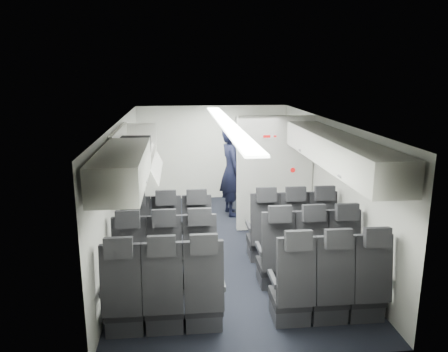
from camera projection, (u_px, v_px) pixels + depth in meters
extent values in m
cube|color=black|center=(226.00, 247.00, 7.42)|extent=(3.40, 6.00, 0.01)
cube|color=white|center=(227.00, 121.00, 6.91)|extent=(3.40, 6.00, 0.01)
cube|color=silver|center=(212.00, 153.00, 10.06)|extent=(3.40, 0.01, 2.15)
cube|color=silver|center=(260.00, 265.00, 4.27)|extent=(3.40, 0.01, 2.15)
cube|color=silver|center=(121.00, 189.00, 6.99)|extent=(0.01, 6.00, 2.15)
cube|color=silver|center=(327.00, 183.00, 7.33)|extent=(0.01, 6.00, 2.15)
cube|color=white|center=(227.00, 123.00, 6.92)|extent=(0.25, 5.52, 0.03)
cube|color=black|center=(139.00, 246.00, 6.78)|extent=(0.44, 0.46, 0.12)
cube|color=#2D2D33|center=(139.00, 256.00, 6.82)|extent=(0.42, 0.42, 0.22)
cube|color=black|center=(136.00, 224.00, 6.46)|extent=(0.44, 0.20, 0.80)
cube|color=black|center=(135.00, 199.00, 6.32)|extent=(0.30, 0.12, 0.23)
cube|color=#2D2D33|center=(123.00, 230.00, 6.66)|extent=(0.05, 0.40, 0.06)
cube|color=#2D2D33|center=(152.00, 229.00, 6.71)|extent=(0.05, 0.40, 0.06)
cube|color=black|center=(168.00, 245.00, 6.82)|extent=(0.44, 0.46, 0.12)
cube|color=#2D2D33|center=(168.00, 254.00, 6.86)|extent=(0.42, 0.42, 0.22)
cube|color=black|center=(167.00, 222.00, 6.50)|extent=(0.44, 0.20, 0.80)
cube|color=black|center=(166.00, 198.00, 6.36)|extent=(0.30, 0.12, 0.23)
cube|color=#2D2D33|center=(153.00, 229.00, 6.71)|extent=(0.05, 0.40, 0.06)
cube|color=#2D2D33|center=(182.00, 228.00, 6.75)|extent=(0.05, 0.40, 0.06)
cube|color=black|center=(197.00, 244.00, 6.87)|extent=(0.44, 0.46, 0.12)
cube|color=#2D2D33|center=(197.00, 253.00, 6.91)|extent=(0.42, 0.42, 0.22)
cube|color=black|center=(197.00, 221.00, 6.55)|extent=(0.44, 0.20, 0.80)
cube|color=black|center=(197.00, 197.00, 6.41)|extent=(0.30, 0.12, 0.23)
cube|color=#2D2D33|center=(182.00, 228.00, 6.75)|extent=(0.05, 0.40, 0.06)
cube|color=#2D2D33|center=(211.00, 227.00, 6.80)|extent=(0.05, 0.40, 0.06)
cube|color=black|center=(262.00, 241.00, 6.97)|extent=(0.44, 0.46, 0.12)
cube|color=#2D2D33|center=(262.00, 250.00, 7.01)|extent=(0.42, 0.42, 0.22)
cube|color=black|center=(265.00, 219.00, 6.65)|extent=(0.44, 0.20, 0.80)
cube|color=black|center=(266.00, 195.00, 6.51)|extent=(0.30, 0.12, 0.23)
cube|color=#2D2D33|center=(249.00, 226.00, 6.86)|extent=(0.05, 0.40, 0.06)
cube|color=#2D2D33|center=(276.00, 225.00, 6.90)|extent=(0.05, 0.40, 0.06)
cube|color=black|center=(289.00, 240.00, 7.02)|extent=(0.44, 0.46, 0.12)
cube|color=#2D2D33|center=(289.00, 249.00, 7.06)|extent=(0.42, 0.42, 0.22)
cube|color=black|center=(294.00, 218.00, 6.70)|extent=(0.44, 0.20, 0.80)
cube|color=black|center=(296.00, 194.00, 6.56)|extent=(0.30, 0.12, 0.23)
cube|color=#2D2D33|center=(277.00, 225.00, 6.90)|extent=(0.05, 0.40, 0.06)
cube|color=#2D2D33|center=(304.00, 224.00, 6.94)|extent=(0.05, 0.40, 0.06)
cube|color=black|center=(317.00, 239.00, 7.06)|extent=(0.44, 0.46, 0.12)
cube|color=#2D2D33|center=(316.00, 248.00, 7.10)|extent=(0.42, 0.42, 0.22)
cube|color=black|center=(322.00, 217.00, 6.74)|extent=(0.44, 0.20, 0.80)
cube|color=black|center=(325.00, 193.00, 6.60)|extent=(0.30, 0.12, 0.23)
cube|color=#2D2D33|center=(305.00, 224.00, 6.95)|extent=(0.05, 0.40, 0.06)
cube|color=#2D2D33|center=(331.00, 223.00, 6.99)|extent=(0.05, 0.40, 0.06)
cube|color=black|center=(133.00, 272.00, 5.91)|extent=(0.44, 0.46, 0.12)
cube|color=#2D2D33|center=(134.00, 283.00, 5.95)|extent=(0.42, 0.42, 0.22)
cube|color=black|center=(130.00, 248.00, 5.59)|extent=(0.44, 0.20, 0.80)
cube|color=black|center=(128.00, 219.00, 5.45)|extent=(0.30, 0.12, 0.23)
cube|color=#2D2D33|center=(115.00, 254.00, 5.79)|extent=(0.05, 0.40, 0.06)
cube|color=#2D2D33|center=(149.00, 253.00, 5.84)|extent=(0.05, 0.40, 0.06)
cube|color=black|center=(167.00, 270.00, 5.95)|extent=(0.44, 0.46, 0.12)
cube|color=#2D2D33|center=(167.00, 281.00, 5.99)|extent=(0.42, 0.42, 0.22)
cube|color=black|center=(165.00, 246.00, 5.63)|extent=(0.44, 0.20, 0.80)
cube|color=black|center=(164.00, 218.00, 5.49)|extent=(0.30, 0.12, 0.23)
cube|color=#2D2D33|center=(149.00, 253.00, 5.84)|extent=(0.05, 0.40, 0.06)
cube|color=#2D2D33|center=(182.00, 252.00, 5.88)|extent=(0.05, 0.40, 0.06)
cube|color=black|center=(200.00, 269.00, 6.00)|extent=(0.44, 0.46, 0.12)
cube|color=#2D2D33|center=(200.00, 280.00, 6.04)|extent=(0.42, 0.42, 0.22)
cube|color=black|center=(200.00, 245.00, 5.68)|extent=(0.44, 0.20, 0.80)
cube|color=black|center=(200.00, 217.00, 5.54)|extent=(0.30, 0.12, 0.23)
cube|color=#2D2D33|center=(183.00, 252.00, 5.88)|extent=(0.05, 0.40, 0.06)
cube|color=#2D2D33|center=(216.00, 250.00, 5.93)|extent=(0.05, 0.40, 0.06)
cube|color=black|center=(274.00, 266.00, 6.10)|extent=(0.44, 0.46, 0.12)
cube|color=#2D2D33|center=(273.00, 276.00, 6.14)|extent=(0.42, 0.42, 0.22)
cube|color=black|center=(278.00, 242.00, 5.78)|extent=(0.44, 0.20, 0.80)
cube|color=black|center=(280.00, 214.00, 5.64)|extent=(0.30, 0.12, 0.23)
cube|color=#2D2D33|center=(259.00, 248.00, 5.99)|extent=(0.05, 0.40, 0.06)
cube|color=#2D2D33|center=(290.00, 247.00, 6.03)|extent=(0.05, 0.40, 0.06)
cube|color=black|center=(305.00, 264.00, 6.15)|extent=(0.44, 0.46, 0.12)
cube|color=#2D2D33|center=(305.00, 275.00, 6.19)|extent=(0.42, 0.42, 0.22)
cube|color=black|center=(311.00, 240.00, 5.83)|extent=(0.44, 0.20, 0.80)
cube|color=black|center=(314.00, 213.00, 5.69)|extent=(0.30, 0.12, 0.23)
cube|color=#2D2D33|center=(291.00, 247.00, 6.03)|extent=(0.05, 0.40, 0.06)
cube|color=#2D2D33|center=(322.00, 246.00, 6.08)|extent=(0.05, 0.40, 0.06)
cube|color=black|center=(336.00, 263.00, 6.19)|extent=(0.44, 0.46, 0.12)
cube|color=#2D2D33|center=(335.00, 273.00, 6.23)|extent=(0.42, 0.42, 0.22)
cube|color=black|center=(344.00, 239.00, 5.87)|extent=(0.44, 0.20, 0.80)
cube|color=black|center=(347.00, 212.00, 5.73)|extent=(0.30, 0.12, 0.23)
cube|color=#2D2D33|center=(323.00, 246.00, 6.08)|extent=(0.05, 0.40, 0.06)
cube|color=#2D2D33|center=(353.00, 245.00, 6.12)|extent=(0.05, 0.40, 0.06)
cube|color=black|center=(126.00, 307.00, 5.04)|extent=(0.44, 0.46, 0.12)
cube|color=#2D2D33|center=(126.00, 319.00, 5.08)|extent=(0.42, 0.42, 0.22)
cube|color=black|center=(121.00, 280.00, 4.72)|extent=(0.44, 0.20, 0.80)
cube|color=black|center=(118.00, 248.00, 4.58)|extent=(0.30, 0.12, 0.23)
cube|color=#2D2D33|center=(104.00, 287.00, 4.92)|extent=(0.05, 0.40, 0.06)
cube|color=#2D2D33|center=(144.00, 285.00, 4.97)|extent=(0.05, 0.40, 0.06)
cube|color=black|center=(165.00, 305.00, 5.08)|extent=(0.44, 0.46, 0.12)
cube|color=#2D2D33|center=(165.00, 317.00, 5.12)|extent=(0.42, 0.42, 0.22)
cube|color=black|center=(163.00, 278.00, 4.77)|extent=(0.44, 0.20, 0.80)
cube|color=black|center=(161.00, 246.00, 4.62)|extent=(0.30, 0.12, 0.23)
cube|color=#2D2D33|center=(144.00, 285.00, 4.97)|extent=(0.05, 0.40, 0.06)
cube|color=#2D2D33|center=(183.00, 283.00, 5.01)|extent=(0.05, 0.40, 0.06)
cube|color=black|center=(203.00, 303.00, 5.13)|extent=(0.44, 0.46, 0.12)
cube|color=#2D2D33|center=(203.00, 315.00, 5.17)|extent=(0.42, 0.42, 0.22)
cube|color=black|center=(204.00, 276.00, 4.81)|extent=(0.44, 0.20, 0.80)
cube|color=black|center=(204.00, 244.00, 4.67)|extent=(0.30, 0.12, 0.23)
cube|color=#2D2D33|center=(184.00, 283.00, 5.01)|extent=(0.05, 0.40, 0.06)
cube|color=#2D2D33|center=(222.00, 281.00, 5.06)|extent=(0.05, 0.40, 0.06)
cube|color=black|center=(290.00, 298.00, 5.23)|extent=(0.44, 0.46, 0.12)
cube|color=#2D2D33|center=(289.00, 310.00, 5.27)|extent=(0.42, 0.42, 0.22)
cube|color=black|center=(296.00, 272.00, 4.91)|extent=(0.44, 0.20, 0.80)
cube|color=black|center=(299.00, 240.00, 4.77)|extent=(0.30, 0.12, 0.23)
cube|color=#2D2D33|center=(273.00, 279.00, 5.12)|extent=(0.05, 0.40, 0.06)
cube|color=#2D2D33|center=(309.00, 277.00, 5.16)|extent=(0.05, 0.40, 0.06)
cube|color=black|center=(326.00, 296.00, 5.28)|extent=(0.44, 0.46, 0.12)
cube|color=#2D2D33|center=(325.00, 308.00, 5.32)|extent=(0.42, 0.42, 0.22)
cube|color=black|center=(335.00, 270.00, 4.96)|extent=(0.44, 0.20, 0.80)
cube|color=black|center=(338.00, 239.00, 4.82)|extent=(0.30, 0.12, 0.23)
cube|color=#2D2D33|center=(310.00, 277.00, 5.16)|extent=(0.05, 0.40, 0.06)
cube|color=#2D2D33|center=(346.00, 275.00, 5.21)|extent=(0.05, 0.40, 0.06)
cube|color=black|center=(362.00, 294.00, 5.32)|extent=(0.44, 0.46, 0.12)
cube|color=#2D2D33|center=(361.00, 306.00, 5.36)|extent=(0.42, 0.42, 0.22)
cube|color=black|center=(373.00, 268.00, 5.00)|extent=(0.44, 0.20, 0.80)
cube|color=black|center=(378.00, 237.00, 4.86)|extent=(0.30, 0.12, 0.23)
cube|color=#2D2D33|center=(347.00, 275.00, 5.21)|extent=(0.05, 0.40, 0.06)
cube|color=#2D2D33|center=(382.00, 274.00, 5.25)|extent=(0.05, 0.40, 0.06)
cube|color=white|center=(122.00, 168.00, 4.91)|extent=(0.52, 1.80, 0.40)
cylinder|color=slate|center=(145.00, 181.00, 4.97)|extent=(0.04, 0.10, 0.04)
cube|color=#9E9E93|center=(137.00, 156.00, 6.64)|extent=(0.52, 1.70, 0.04)
cube|color=white|center=(119.00, 143.00, 6.57)|extent=(0.06, 1.70, 0.44)
cube|color=white|center=(131.00, 153.00, 5.79)|extent=(0.52, 0.04, 0.40)
cube|color=white|center=(141.00, 135.00, 7.40)|extent=(0.52, 0.04, 0.40)
cube|color=white|center=(154.00, 163.00, 6.70)|extent=(0.21, 1.61, 0.38)
cube|color=white|center=(362.00, 163.00, 5.19)|extent=(0.52, 1.80, 0.40)
cylinder|color=slate|center=(341.00, 176.00, 5.20)|extent=(0.04, 0.10, 0.04)
cube|color=white|center=(316.00, 140.00, 6.88)|extent=(0.52, 1.70, 0.40)
cylinder|color=slate|center=(301.00, 150.00, 6.89)|extent=(0.04, 0.10, 0.04)
cube|color=silver|center=(275.00, 174.00, 8.04)|extent=(1.40, 0.12, 2.13)
cube|color=white|center=(269.00, 136.00, 7.78)|extent=(0.24, 0.01, 0.10)
cube|color=red|center=(267.00, 136.00, 7.77)|extent=(0.13, 0.01, 0.04)
cube|color=red|center=(275.00, 136.00, 7.78)|extent=(0.05, 0.01, 0.03)
cylinder|color=white|center=(293.00, 170.00, 7.98)|extent=(0.11, 0.01, 0.11)
cylinder|color=red|center=(293.00, 170.00, 7.97)|extent=(0.09, 0.01, 0.09)
cube|color=#939399|center=(255.00, 159.00, 9.92)|extent=(0.85, 0.50, 1.90)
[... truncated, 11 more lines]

